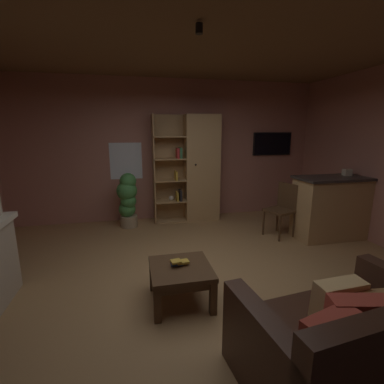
{
  "coord_description": "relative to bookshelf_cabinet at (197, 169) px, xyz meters",
  "views": [
    {
      "loc": [
        -0.73,
        -2.94,
        1.82
      ],
      "look_at": [
        0.0,
        0.4,
        1.05
      ],
      "focal_mm": 25.72,
      "sensor_mm": 36.0,
      "label": 1
    }
  ],
  "objects": [
    {
      "name": "kitchen_bar_counter",
      "position": [
        2.1,
        -1.47,
        -0.52
      ],
      "size": [
        1.44,
        0.62,
        1.06
      ],
      "color": "tan",
      "rests_on": "ground"
    },
    {
      "name": "potted_floor_plant",
      "position": [
        -1.4,
        -0.19,
        -0.49
      ],
      "size": [
        0.38,
        0.38,
        1.04
      ],
      "color": "#9E896B",
      "rests_on": "ground"
    },
    {
      "name": "wall_back",
      "position": [
        -0.56,
        0.27,
        0.35
      ],
      "size": [
        6.33,
        0.06,
        2.81
      ],
      "primitive_type": "cube",
      "color": "#AD7060",
      "rests_on": "ground"
    },
    {
      "name": "coffee_table",
      "position": [
        -0.84,
        -2.74,
        -0.73
      ],
      "size": [
        0.64,
        0.65,
        0.41
      ],
      "color": "#4C331E",
      "rests_on": "ground"
    },
    {
      "name": "leather_couch",
      "position": [
        0.17,
        -3.97,
        -0.74
      ],
      "size": [
        1.61,
        1.1,
        0.84
      ],
      "color": "#382116",
      "rests_on": "ground"
    },
    {
      "name": "floor",
      "position": [
        -0.56,
        -2.44,
        -1.06
      ],
      "size": [
        6.21,
        5.36,
        0.02
      ],
      "primitive_type": "cube",
      "color": "#A37A4C",
      "rests_on": "ground"
    },
    {
      "name": "window_pane_back",
      "position": [
        -1.4,
        0.24,
        0.17
      ],
      "size": [
        0.62,
        0.01,
        0.72
      ],
      "primitive_type": "cube",
      "color": "white"
    },
    {
      "name": "table_book_0",
      "position": [
        -0.87,
        -2.68,
        -0.63
      ],
      "size": [
        0.13,
        0.09,
        0.02
      ],
      "primitive_type": "cube",
      "rotation": [
        0.0,
        0.0,
        -0.04
      ],
      "color": "#2D4C8C",
      "rests_on": "coffee_table"
    },
    {
      "name": "dining_chair",
      "position": [
        1.24,
        -1.21,
        -0.52
      ],
      "size": [
        0.54,
        0.54,
        0.92
      ],
      "color": "#4C331E",
      "rests_on": "ground"
    },
    {
      "name": "table_book_2",
      "position": [
        -0.88,
        -2.73,
        -0.59
      ],
      "size": [
        0.12,
        0.11,
        0.02
      ],
      "primitive_type": "cube",
      "rotation": [
        0.0,
        0.0,
        0.17
      ],
      "color": "gold",
      "rests_on": "coffee_table"
    },
    {
      "name": "tissue_box",
      "position": [
        2.3,
        -1.39,
        0.06
      ],
      "size": [
        0.14,
        0.14,
        0.11
      ],
      "primitive_type": "cube",
      "rotation": [
        0.0,
        0.0,
        -0.17
      ],
      "color": "#BFB299",
      "rests_on": "kitchen_bar_counter"
    },
    {
      "name": "track_light_spot_1",
      "position": [
        -0.62,
        -2.64,
        1.69
      ],
      "size": [
        0.07,
        0.07,
        0.09
      ],
      "primitive_type": "cylinder",
      "color": "black"
    },
    {
      "name": "ceiling",
      "position": [
        -0.56,
        -2.44,
        1.77
      ],
      "size": [
        6.21,
        5.36,
        0.02
      ],
      "primitive_type": "cube",
      "color": "brown"
    },
    {
      "name": "bookshelf_cabinet",
      "position": [
        0.0,
        0.0,
        0.0
      ],
      "size": [
        1.32,
        0.41,
        2.12
      ],
      "color": "tan",
      "rests_on": "ground"
    },
    {
      "name": "wall_mounted_tv",
      "position": [
        1.73,
        0.21,
        0.48
      ],
      "size": [
        0.87,
        0.06,
        0.49
      ],
      "color": "black"
    },
    {
      "name": "table_book_1",
      "position": [
        -0.81,
        -2.71,
        -0.61
      ],
      "size": [
        0.14,
        0.11,
        0.02
      ],
      "primitive_type": "cube",
      "rotation": [
        0.0,
        0.0,
        0.12
      ],
      "color": "gold",
      "rests_on": "coffee_table"
    }
  ]
}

